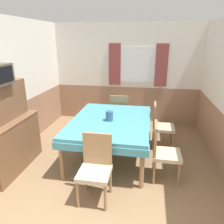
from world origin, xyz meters
name	(u,v)px	position (x,y,z in m)	size (l,w,h in m)	color
wall_back	(127,74)	(0.02, 4.29, 1.31)	(4.25, 0.10, 2.60)	white
wall_left	(12,89)	(-1.95, 2.13, 1.30)	(0.05, 4.67, 2.60)	white
dining_table	(111,124)	(-0.05, 2.22, 0.66)	(1.47, 1.96, 0.76)	teal
chair_right_far	(160,124)	(0.90, 2.79, 0.51)	(0.44, 0.44, 0.95)	#93704C
chair_head_near	(96,166)	(-0.05, 1.03, 0.51)	(0.44, 0.44, 0.95)	#93704C
chair_head_window	(119,112)	(-0.05, 3.41, 0.51)	(0.44, 0.44, 0.95)	#93704C
chair_right_near	(163,150)	(0.90, 1.65, 0.51)	(0.44, 0.44, 0.95)	#93704C
sideboard	(8,135)	(-1.70, 1.49, 0.65)	(0.46, 1.28, 1.52)	brown
vase	(109,116)	(-0.06, 2.16, 0.85)	(0.13, 0.13, 0.18)	#335684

